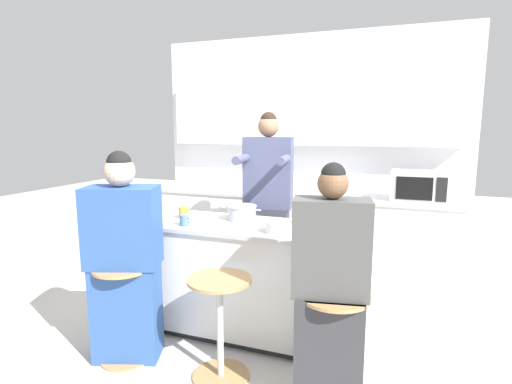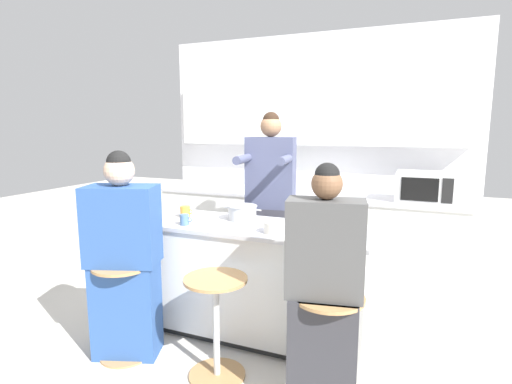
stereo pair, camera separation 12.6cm
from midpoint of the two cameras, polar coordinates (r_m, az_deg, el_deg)
The scene contains 17 objects.
ground_plane at distance 3.44m, azimuth -1.51°, elevation -19.44°, with size 16.00×16.00×0.00m, color beige.
wall_back at distance 4.71m, azimuth 6.47°, elevation 7.86°, with size 3.57×0.22×2.70m.
back_counter at distance 4.55m, azimuth 5.23°, elevation -5.90°, with size 3.32×0.69×0.93m.
kitchen_island at distance 3.25m, azimuth -1.55°, elevation -12.36°, with size 1.84×0.66×0.90m.
bar_stool_leftmost at distance 3.11m, azimuth -19.43°, elevation -14.90°, with size 0.42×0.42×0.69m.
bar_stool_center at distance 2.75m, azimuth -6.54°, elevation -17.67°, with size 0.42×0.42×0.69m.
bar_stool_rightmost at distance 2.55m, azimuth 9.49°, elevation -20.11°, with size 0.42×0.42×0.69m.
person_cooking at distance 3.68m, azimuth 0.75°, elevation -2.77°, with size 0.51×0.63×1.79m.
person_wrapped_blanket at distance 3.01m, azimuth -19.43°, elevation -9.56°, with size 0.56×0.43×1.49m.
person_seated_near at distance 2.43m, azimuth 8.94°, elevation -14.94°, with size 0.47×0.33×1.46m.
cooking_pot at distance 3.27m, azimuth -3.14°, elevation -2.96°, with size 0.33×0.24×0.12m.
fruit_bowl at distance 2.88m, azimuth 1.81°, elevation -5.04°, with size 0.17×0.17×0.08m.
coffee_cup_near at distance 3.41m, azimuth -11.33°, elevation -2.87°, with size 0.11×0.08×0.09m.
coffee_cup_far at distance 3.14m, azimuth -11.32°, elevation -3.99°, with size 0.10×0.07×0.08m.
juice_carton at distance 3.04m, azimuth 7.44°, elevation -3.16°, with size 0.07×0.07×0.22m.
microwave at distance 4.24m, azimuth 21.46°, elevation 0.81°, with size 0.53×0.39×0.29m.
potted_plant at distance 4.56m, azimuth -0.02°, elevation 1.95°, with size 0.19×0.19×0.26m.
Camera 1 is at (1.06, -2.82, 1.65)m, focal length 28.00 mm.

